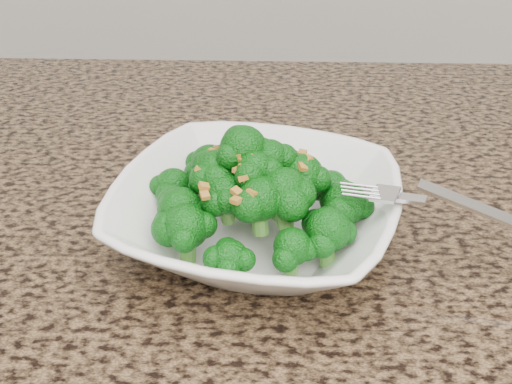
# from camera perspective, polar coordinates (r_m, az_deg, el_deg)

# --- Properties ---
(granite_counter) EXTENTS (1.64, 1.04, 0.03)m
(granite_counter) POSITION_cam_1_polar(r_m,az_deg,el_deg) (0.50, -6.01, -11.44)
(granite_counter) COLOR brown
(granite_counter) RESTS_ON cabinet
(bowl) EXTENTS (0.28, 0.28, 0.06)m
(bowl) POSITION_cam_1_polar(r_m,az_deg,el_deg) (0.53, 0.00, -1.99)
(bowl) COLOR white
(bowl) RESTS_ON granite_counter
(broccoli_pile) EXTENTS (0.20, 0.20, 0.06)m
(broccoli_pile) POSITION_cam_1_polar(r_m,az_deg,el_deg) (0.50, -0.00, 3.79)
(broccoli_pile) COLOR #0A5B0D
(broccoli_pile) RESTS_ON bowl
(garlic_topping) EXTENTS (0.12, 0.12, 0.01)m
(garlic_topping) POSITION_cam_1_polar(r_m,az_deg,el_deg) (0.48, 0.00, 7.45)
(garlic_topping) COLOR #B37D2B
(garlic_topping) RESTS_ON broccoli_pile
(fork) EXTENTS (0.19, 0.10, 0.01)m
(fork) POSITION_cam_1_polar(r_m,az_deg,el_deg) (0.50, 14.06, -0.61)
(fork) COLOR silver
(fork) RESTS_ON bowl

